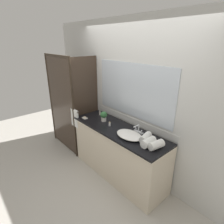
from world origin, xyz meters
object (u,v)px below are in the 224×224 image
(amenity_bottle_lotion, at_px, (100,113))
(rolled_towel_far_edge, at_px, (146,138))
(sink_basin, at_px, (129,135))
(amenity_bottle_body_wash, at_px, (110,124))
(rolled_towel_near_edge, at_px, (156,145))
(rolled_towel_middle, at_px, (148,142))
(faucet, at_px, (138,130))
(potted_plant, at_px, (104,116))
(soap_dish, at_px, (85,118))

(amenity_bottle_lotion, relative_size, rolled_towel_far_edge, 0.45)
(sink_basin, height_order, amenity_bottle_body_wash, amenity_bottle_body_wash)
(amenity_bottle_lotion, relative_size, rolled_towel_near_edge, 0.45)
(amenity_bottle_lotion, bearing_deg, sink_basin, -11.40)
(amenity_bottle_lotion, xyz_separation_m, rolled_towel_far_edge, (1.21, -0.11, 0.01))
(amenity_bottle_lotion, distance_m, amenity_bottle_body_wash, 0.52)
(amenity_bottle_body_wash, xyz_separation_m, rolled_towel_middle, (0.82, -0.01, 0.02))
(faucet, bearing_deg, rolled_towel_far_edge, -25.26)
(faucet, height_order, amenity_bottle_lotion, faucet)
(amenity_bottle_lotion, bearing_deg, potted_plant, -24.21)
(soap_dish, relative_size, rolled_towel_near_edge, 0.47)
(rolled_towel_near_edge, distance_m, rolled_towel_far_edge, 0.23)
(faucet, height_order, soap_dish, faucet)
(amenity_bottle_body_wash, bearing_deg, soap_dish, -165.73)
(rolled_towel_middle, bearing_deg, soap_dish, -174.63)
(sink_basin, xyz_separation_m, rolled_towel_near_edge, (0.46, 0.04, 0.03))
(rolled_towel_far_edge, bearing_deg, rolled_towel_near_edge, -13.10)
(sink_basin, height_order, rolled_towel_middle, rolled_towel_middle)
(rolled_towel_far_edge, bearing_deg, rolled_towel_middle, -34.02)
(potted_plant, xyz_separation_m, soap_dish, (-0.33, -0.19, -0.09))
(sink_basin, relative_size, soap_dish, 4.34)
(amenity_bottle_body_wash, relative_size, rolled_towel_far_edge, 0.33)
(rolled_towel_middle, bearing_deg, faucet, 151.81)
(potted_plant, relative_size, rolled_towel_far_edge, 0.83)
(rolled_towel_far_edge, bearing_deg, amenity_bottle_body_wash, -174.87)
(rolled_towel_near_edge, height_order, rolled_towel_far_edge, rolled_towel_near_edge)
(faucet, distance_m, amenity_bottle_lotion, 0.97)
(amenity_bottle_body_wash, relative_size, rolled_towel_near_edge, 0.34)
(amenity_bottle_body_wash, bearing_deg, amenity_bottle_lotion, 160.67)
(potted_plant, bearing_deg, rolled_towel_near_edge, -1.85)
(potted_plant, relative_size, amenity_bottle_body_wash, 2.48)
(potted_plant, bearing_deg, rolled_towel_far_edge, 0.85)
(soap_dish, bearing_deg, potted_plant, 30.15)
(soap_dish, xyz_separation_m, rolled_towel_far_edge, (1.26, 0.20, 0.04))
(faucet, height_order, rolled_towel_near_edge, faucet)
(faucet, bearing_deg, amenity_bottle_body_wash, -159.63)
(potted_plant, height_order, soap_dish, potted_plant)
(faucet, distance_m, soap_dish, 1.07)
(faucet, distance_m, potted_plant, 0.71)
(sink_basin, distance_m, faucet, 0.20)
(potted_plant, distance_m, soap_dish, 0.39)
(potted_plant, distance_m, amenity_bottle_body_wash, 0.24)
(potted_plant, relative_size, rolled_towel_middle, 0.81)
(rolled_towel_middle, bearing_deg, amenity_bottle_body_wash, 179.30)
(rolled_towel_near_edge, bearing_deg, rolled_towel_middle, -168.15)
(rolled_towel_middle, bearing_deg, sink_basin, -178.02)
(soap_dish, distance_m, amenity_bottle_lotion, 0.32)
(rolled_towel_near_edge, bearing_deg, sink_basin, -175.61)
(potted_plant, bearing_deg, soap_dish, -149.85)
(faucet, relative_size, amenity_bottle_lotion, 1.77)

